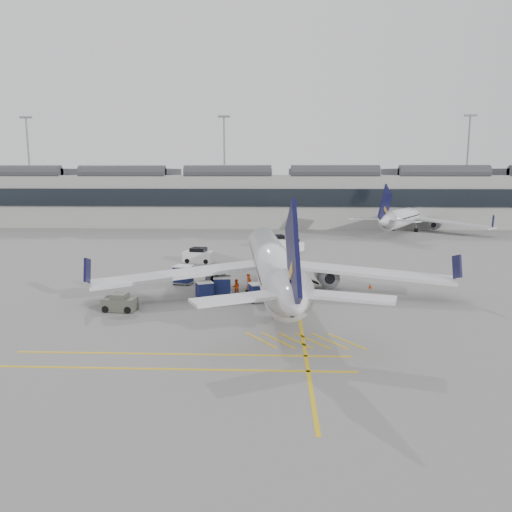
{
  "coord_description": "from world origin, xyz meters",
  "views": [
    {
      "loc": [
        8.02,
        -40.78,
        11.77
      ],
      "look_at": [
        6.18,
        4.98,
        4.0
      ],
      "focal_mm": 35.0,
      "sensor_mm": 36.0,
      "label": 1
    }
  ],
  "objects_px": {
    "baggage_cart_a": "(258,292)",
    "pushback_tug": "(120,303)",
    "belt_loader": "(292,283)",
    "airliner_main": "(273,263)",
    "ramp_agent_a": "(249,284)",
    "ramp_agent_b": "(236,287)"
  },
  "relations": [
    {
      "from": "belt_loader",
      "to": "baggage_cart_a",
      "type": "relative_size",
      "value": 2.25
    },
    {
      "from": "baggage_cart_a",
      "to": "belt_loader",
      "type": "bearing_deg",
      "value": 40.61
    },
    {
      "from": "airliner_main",
      "to": "belt_loader",
      "type": "distance_m",
      "value": 3.82
    },
    {
      "from": "airliner_main",
      "to": "ramp_agent_a",
      "type": "distance_m",
      "value": 3.04
    },
    {
      "from": "belt_loader",
      "to": "pushback_tug",
      "type": "height_order",
      "value": "belt_loader"
    },
    {
      "from": "baggage_cart_a",
      "to": "ramp_agent_b",
      "type": "xyz_separation_m",
      "value": [
        -2.26,
        2.57,
        -0.16
      ]
    },
    {
      "from": "belt_loader",
      "to": "pushback_tug",
      "type": "xyz_separation_m",
      "value": [
        -14.99,
        -9.01,
        0.14
      ]
    },
    {
      "from": "ramp_agent_a",
      "to": "pushback_tug",
      "type": "height_order",
      "value": "ramp_agent_a"
    },
    {
      "from": "baggage_cart_a",
      "to": "pushback_tug",
      "type": "relative_size",
      "value": 0.71
    },
    {
      "from": "airliner_main",
      "to": "ramp_agent_b",
      "type": "height_order",
      "value": "airliner_main"
    },
    {
      "from": "baggage_cart_a",
      "to": "ramp_agent_a",
      "type": "height_order",
      "value": "ramp_agent_a"
    },
    {
      "from": "belt_loader",
      "to": "baggage_cart_a",
      "type": "height_order",
      "value": "belt_loader"
    },
    {
      "from": "belt_loader",
      "to": "baggage_cart_a",
      "type": "xyz_separation_m",
      "value": [
        -3.24,
        -5.66,
        0.41
      ]
    },
    {
      "from": "pushback_tug",
      "to": "belt_loader",
      "type": "bearing_deg",
      "value": 36.32
    },
    {
      "from": "ramp_agent_b",
      "to": "pushback_tug",
      "type": "xyz_separation_m",
      "value": [
        -9.48,
        -5.92,
        -0.11
      ]
    },
    {
      "from": "belt_loader",
      "to": "ramp_agent_a",
      "type": "relative_size",
      "value": 2.35
    },
    {
      "from": "belt_loader",
      "to": "baggage_cart_a",
      "type": "distance_m",
      "value": 6.54
    },
    {
      "from": "airliner_main",
      "to": "pushback_tug",
      "type": "height_order",
      "value": "airliner_main"
    },
    {
      "from": "belt_loader",
      "to": "pushback_tug",
      "type": "bearing_deg",
      "value": -158.35
    },
    {
      "from": "ramp_agent_a",
      "to": "belt_loader",
      "type": "bearing_deg",
      "value": -34.55
    },
    {
      "from": "airliner_main",
      "to": "belt_loader",
      "type": "relative_size",
      "value": 8.3
    },
    {
      "from": "ramp_agent_a",
      "to": "airliner_main",
      "type": "bearing_deg",
      "value": -58.54
    }
  ]
}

